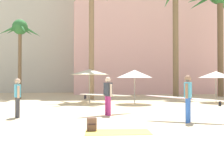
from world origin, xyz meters
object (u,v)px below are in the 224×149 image
at_px(palm_tree_left, 20,33).
at_px(person_near_right, 187,97).
at_px(palm_tree_far_left, 220,2).
at_px(beach_towel, 118,132).
at_px(backpack, 92,125).
at_px(person_mid_right, 108,95).
at_px(person_mid_left, 18,96).
at_px(cafe_umbrella_4, 90,72).
at_px(cafe_umbrella_0, 135,74).
at_px(cafe_umbrella_2, 216,75).

distance_m(palm_tree_left, person_near_right, 16.98).
relative_size(palm_tree_left, person_near_right, 2.21).
bearing_deg(palm_tree_far_left, beach_towel, -126.54).
xyz_separation_m(backpack, person_near_right, (3.67, 1.44, 0.74)).
height_order(person_mid_right, person_near_right, person_near_right).
height_order(palm_tree_far_left, palm_tree_left, palm_tree_far_left).
bearing_deg(person_mid_left, cafe_umbrella_4, -136.61).
height_order(cafe_umbrella_0, cafe_umbrella_4, cafe_umbrella_4).
height_order(palm_tree_far_left, cafe_umbrella_4, palm_tree_far_left).
height_order(cafe_umbrella_0, person_near_right, cafe_umbrella_0).
height_order(cafe_umbrella_4, beach_towel, cafe_umbrella_4).
xyz_separation_m(cafe_umbrella_0, person_mid_left, (-6.20, -5.83, -1.07)).
relative_size(cafe_umbrella_2, cafe_umbrella_4, 0.93).
bearing_deg(backpack, cafe_umbrella_2, 134.50).
distance_m(palm_tree_far_left, person_near_right, 18.70).
bearing_deg(cafe_umbrella_4, palm_tree_left, 139.46).
bearing_deg(person_mid_left, palm_tree_left, -98.82).
distance_m(cafe_umbrella_2, beach_towel, 13.07).
xyz_separation_m(palm_tree_far_left, cafe_umbrella_0, (-9.51, -6.56, -6.94)).
distance_m(cafe_umbrella_2, backpack, 13.37).
height_order(cafe_umbrella_4, person_mid_right, cafe_umbrella_4).
bearing_deg(palm_tree_far_left, backpack, -128.80).
xyz_separation_m(cafe_umbrella_0, backpack, (-3.16, -9.19, -1.79)).
height_order(palm_tree_far_left, beach_towel, palm_tree_far_left).
distance_m(cafe_umbrella_4, person_mid_right, 6.46).
bearing_deg(backpack, palm_tree_far_left, 138.93).
relative_size(cafe_umbrella_0, cafe_umbrella_4, 0.90).
bearing_deg(beach_towel, cafe_umbrella_0, 75.97).
relative_size(cafe_umbrella_2, beach_towel, 1.23).
relative_size(cafe_umbrella_0, backpack, 5.67).
xyz_separation_m(beach_towel, backpack, (-0.80, 0.27, 0.19)).
distance_m(cafe_umbrella_2, cafe_umbrella_4, 8.89).
xyz_separation_m(palm_tree_left, person_near_right, (9.20, -13.53, -4.56)).
relative_size(palm_tree_far_left, palm_tree_left, 1.64).
bearing_deg(cafe_umbrella_2, beach_towel, -129.85).
xyz_separation_m(palm_tree_far_left, person_near_right, (-8.99, -14.32, -7.98)).
distance_m(cafe_umbrella_2, person_near_right, 9.89).
distance_m(cafe_umbrella_4, person_near_right, 9.39).
relative_size(palm_tree_far_left, backpack, 26.03).
bearing_deg(person_mid_right, palm_tree_left, 92.51).
relative_size(palm_tree_far_left, cafe_umbrella_2, 4.46).
bearing_deg(backpack, person_near_right, 109.08).
bearing_deg(palm_tree_left, cafe_umbrella_0, -33.64).
bearing_deg(cafe_umbrella_0, palm_tree_left, 146.36).
xyz_separation_m(cafe_umbrella_2, beach_towel, (-8.28, -9.92, -1.95)).
distance_m(cafe_umbrella_0, cafe_umbrella_2, 5.94).
bearing_deg(person_mid_left, person_near_right, 143.12).
xyz_separation_m(cafe_umbrella_2, person_mid_right, (-8.22, -5.90, -1.03)).
bearing_deg(person_near_right, palm_tree_left, -23.23).
height_order(cafe_umbrella_0, person_mid_right, cafe_umbrella_0).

